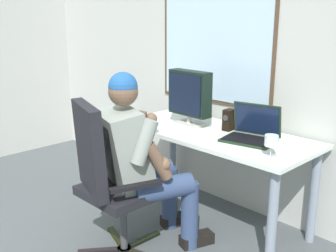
% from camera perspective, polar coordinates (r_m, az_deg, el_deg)
% --- Properties ---
extents(wall_rear, '(5.44, 0.08, 2.83)m').
position_cam_1_polar(wall_rear, '(3.29, 11.20, 12.11)').
color(wall_rear, '#BABCB6').
rests_on(wall_rear, ground).
extents(desk, '(1.55, 0.68, 0.73)m').
position_cam_1_polar(desk, '(3.11, 6.28, -2.71)').
color(desk, gray).
rests_on(desk, ground).
extents(office_chair, '(0.64, 0.63, 1.06)m').
position_cam_1_polar(office_chair, '(2.68, -8.64, -6.53)').
color(office_chair, black).
rests_on(office_chair, ground).
extents(person_seated, '(0.65, 0.82, 1.24)m').
position_cam_1_polar(person_seated, '(2.74, -3.65, -4.49)').
color(person_seated, navy).
rests_on(person_seated, ground).
extents(crt_monitor, '(0.38, 0.20, 0.43)m').
position_cam_1_polar(crt_monitor, '(3.21, 3.02, 4.37)').
color(crt_monitor, beige).
rests_on(crt_monitor, desk).
extents(laptop, '(0.40, 0.36, 0.25)m').
position_cam_1_polar(laptop, '(2.92, 11.69, -0.62)').
color(laptop, black).
rests_on(laptop, desk).
extents(wine_glass, '(0.08, 0.08, 0.14)m').
position_cam_1_polar(wine_glass, '(2.59, 14.23, -2.14)').
color(wine_glass, silver).
rests_on(wine_glass, desk).
extents(desk_speaker, '(0.07, 0.10, 0.16)m').
position_cam_1_polar(desk_speaker, '(3.12, 8.48, 0.85)').
color(desk_speaker, black).
rests_on(desk_speaker, desk).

